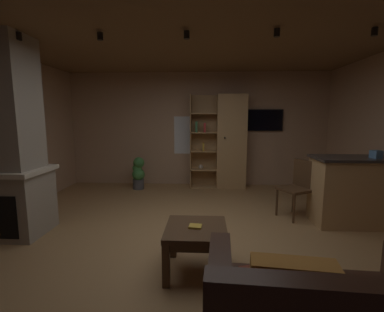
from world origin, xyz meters
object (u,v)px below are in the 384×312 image
object	(u,v)px
stone_fireplace	(7,148)
table_book_0	(195,226)
wall_mounted_tv	(263,120)
bookshelf_cabinet	(228,142)
coffee_table	(196,236)
kitchen_bar_counter	(364,191)
dining_chair	(298,185)
tissue_box	(376,154)
potted_floor_plant	(138,173)

from	to	relation	value
stone_fireplace	table_book_0	xyz separation A→B (m)	(2.52, -0.79, -0.69)
wall_mounted_tv	bookshelf_cabinet	bearing A→B (deg)	-165.74
coffee_table	wall_mounted_tv	world-z (taller)	wall_mounted_tv
stone_fireplace	bookshelf_cabinet	distance (m)	4.10
coffee_table	wall_mounted_tv	bearing A→B (deg)	68.68
kitchen_bar_counter	wall_mounted_tv	xyz separation A→B (m)	(-1.02, 2.29, 1.02)
bookshelf_cabinet	dining_chair	xyz separation A→B (m)	(0.98, -1.81, -0.51)
tissue_box	potted_floor_plant	bearing A→B (deg)	153.89
bookshelf_cabinet	tissue_box	world-z (taller)	bookshelf_cabinet
table_book_0	potted_floor_plant	size ratio (longest dim) A/B	0.18
table_book_0	potted_floor_plant	distance (m)	3.47
kitchen_bar_counter	dining_chair	size ratio (longest dim) A/B	1.61
kitchen_bar_counter	table_book_0	world-z (taller)	kitchen_bar_counter
potted_floor_plant	wall_mounted_tv	xyz separation A→B (m)	(2.82, 0.47, 1.16)
coffee_table	table_book_0	xyz separation A→B (m)	(-0.01, -0.01, 0.10)
coffee_table	dining_chair	world-z (taller)	dining_chair
wall_mounted_tv	tissue_box	bearing A→B (deg)	-65.63
kitchen_bar_counter	table_book_0	xyz separation A→B (m)	(-2.45, -1.36, -0.02)
bookshelf_cabinet	coffee_table	size ratio (longest dim) A/B	3.30
coffee_table	kitchen_bar_counter	bearing A→B (deg)	29.05
bookshelf_cabinet	kitchen_bar_counter	world-z (taller)	bookshelf_cabinet
dining_chair	stone_fireplace	bearing A→B (deg)	-168.45
table_book_0	wall_mounted_tv	bearing A→B (deg)	68.61
stone_fireplace	bookshelf_cabinet	bearing A→B (deg)	40.28
potted_floor_plant	wall_mounted_tv	bearing A→B (deg)	9.48
bookshelf_cabinet	wall_mounted_tv	size ratio (longest dim) A/B	2.40
stone_fireplace	tissue_box	size ratio (longest dim) A/B	21.83
table_book_0	coffee_table	bearing A→B (deg)	42.67
coffee_table	table_book_0	bearing A→B (deg)	-137.33
table_book_0	dining_chair	bearing A→B (deg)	45.79
stone_fireplace	tissue_box	bearing A→B (deg)	5.40
table_book_0	potted_floor_plant	xyz separation A→B (m)	(-1.39, 3.18, -0.12)
potted_floor_plant	wall_mounted_tv	world-z (taller)	wall_mounted_tv
dining_chair	kitchen_bar_counter	bearing A→B (deg)	-17.22
bookshelf_cabinet	coffee_table	world-z (taller)	bookshelf_cabinet
stone_fireplace	dining_chair	xyz separation A→B (m)	(4.11, 0.84, -0.65)
bookshelf_cabinet	tissue_box	bearing A→B (deg)	-48.72
stone_fireplace	dining_chair	size ratio (longest dim) A/B	2.85
stone_fireplace	bookshelf_cabinet	size ratio (longest dim) A/B	1.25
dining_chair	potted_floor_plant	xyz separation A→B (m)	(-2.98, 1.55, -0.16)
potted_floor_plant	wall_mounted_tv	size ratio (longest dim) A/B	0.82
stone_fireplace	potted_floor_plant	bearing A→B (deg)	64.64
tissue_box	dining_chair	xyz separation A→B (m)	(-0.92, 0.36, -0.54)
coffee_table	bookshelf_cabinet	bearing A→B (deg)	80.19
bookshelf_cabinet	table_book_0	bearing A→B (deg)	-99.91
coffee_table	wall_mounted_tv	xyz separation A→B (m)	(1.42, 3.64, 1.14)
bookshelf_cabinet	table_book_0	distance (m)	3.53
dining_chair	coffee_table	bearing A→B (deg)	-134.19
bookshelf_cabinet	kitchen_bar_counter	size ratio (longest dim) A/B	1.42
tissue_box	table_book_0	bearing A→B (deg)	-153.24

